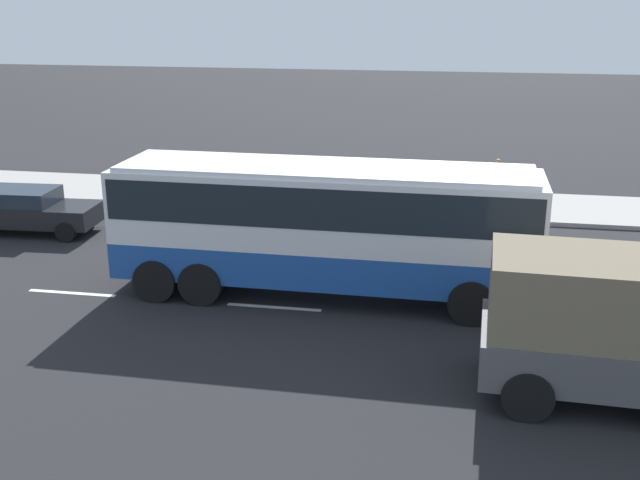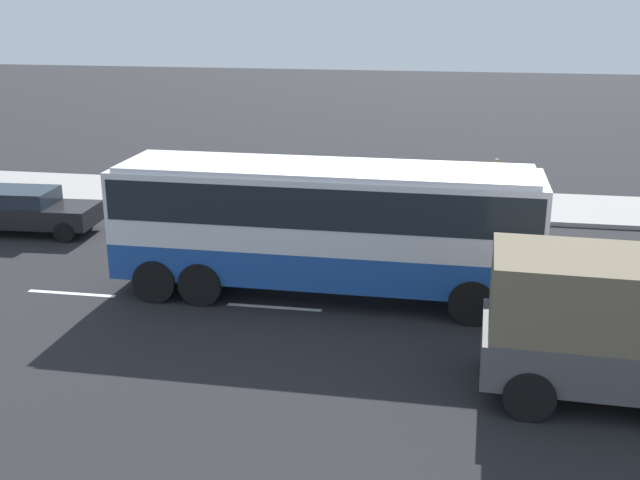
% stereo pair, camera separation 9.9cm
% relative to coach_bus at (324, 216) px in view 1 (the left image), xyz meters
% --- Properties ---
extents(ground_plane, '(120.00, 120.00, 0.00)m').
position_rel_coach_bus_xyz_m(ground_plane, '(1.31, 0.81, -2.11)').
color(ground_plane, black).
extents(sidewalk_curb, '(80.00, 4.00, 0.15)m').
position_rel_coach_bus_xyz_m(sidewalk_curb, '(1.31, 9.38, -2.04)').
color(sidewalk_curb, gray).
rests_on(sidewalk_curb, ground_plane).
extents(lane_centreline, '(29.36, 0.16, 0.01)m').
position_rel_coach_bus_xyz_m(lane_centreline, '(-3.20, -1.05, -2.11)').
color(lane_centreline, white).
rests_on(lane_centreline, ground_plane).
extents(coach_bus, '(10.69, 2.82, 3.41)m').
position_rel_coach_bus_xyz_m(coach_bus, '(0.00, 0.00, 0.00)').
color(coach_bus, '#1E4C9E').
rests_on(coach_bus, ground_plane).
extents(car_black_sedan, '(4.48, 2.03, 1.45)m').
position_rel_coach_bus_xyz_m(car_black_sedan, '(-10.45, 3.71, -1.34)').
color(car_black_sedan, black).
rests_on(car_black_sedan, ground_plane).
extents(pedestrian_near_curb, '(0.32, 0.32, 1.70)m').
position_rel_coach_bus_xyz_m(pedestrian_near_curb, '(4.68, 9.30, -0.99)').
color(pedestrian_near_curb, brown).
rests_on(pedestrian_near_curb, sidewalk_curb).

